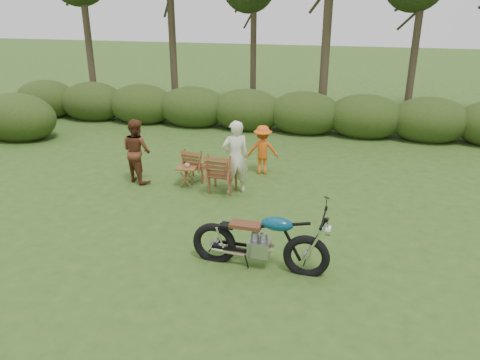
% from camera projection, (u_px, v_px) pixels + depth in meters
% --- Properties ---
extents(ground, '(80.00, 80.00, 0.00)m').
position_uv_depth(ground, '(243.00, 269.00, 8.00)').
color(ground, '#284B19').
rests_on(ground, ground).
extents(tree_line, '(22.52, 11.62, 8.14)m').
position_uv_depth(tree_line, '(327.00, 14.00, 15.29)').
color(tree_line, '#35291C').
rests_on(tree_line, ground).
extents(motorcycle, '(2.29, 0.95, 1.29)m').
position_uv_depth(motorcycle, '(259.00, 266.00, 8.08)').
color(motorcycle, '#0B688F').
rests_on(motorcycle, ground).
extents(lawn_chair_right, '(0.71, 0.71, 0.98)m').
position_uv_depth(lawn_chair_right, '(223.00, 191.00, 11.20)').
color(lawn_chair_right, brown).
rests_on(lawn_chair_right, ground).
extents(lawn_chair_left, '(0.66, 0.66, 0.85)m').
position_uv_depth(lawn_chair_left, '(198.00, 180.00, 11.89)').
color(lawn_chair_left, brown).
rests_on(lawn_chair_left, ground).
extents(side_table, '(0.51, 0.44, 0.50)m').
position_uv_depth(side_table, '(187.00, 177.00, 11.40)').
color(side_table, brown).
rests_on(side_table, ground).
extents(cup, '(0.12, 0.12, 0.09)m').
position_uv_depth(cup, '(187.00, 165.00, 11.30)').
color(cup, '#C1B69F').
rests_on(cup, side_table).
extents(adult_a, '(0.76, 0.68, 1.75)m').
position_uv_depth(adult_a, '(236.00, 192.00, 11.14)').
color(adult_a, beige).
rests_on(adult_a, ground).
extents(adult_b, '(0.97, 0.90, 1.60)m').
position_uv_depth(adult_b, '(139.00, 181.00, 11.83)').
color(adult_b, '#5B2E1A').
rests_on(adult_b, ground).
extents(child, '(0.91, 0.64, 1.29)m').
position_uv_depth(child, '(262.00, 173.00, 12.34)').
color(child, '#DD5A14').
rests_on(child, ground).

